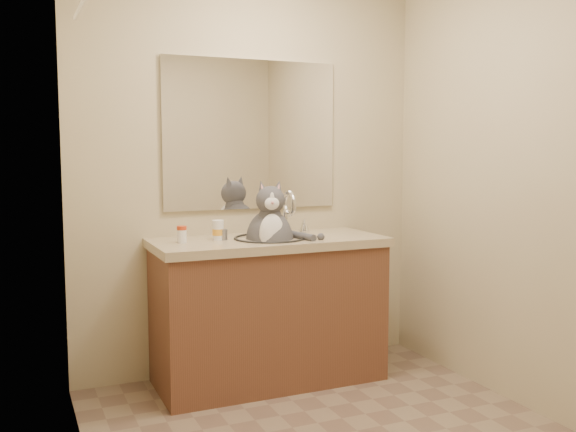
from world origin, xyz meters
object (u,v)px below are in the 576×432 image
object	(u,v)px
cat	(270,236)
pill_bottle_orange	(218,230)
grey_canister	(224,235)
pill_bottle_redcap	(182,234)

from	to	relation	value
cat	pill_bottle_orange	distance (m)	0.30
pill_bottle_orange	grey_canister	size ratio (longest dim) A/B	1.83
cat	pill_bottle_redcap	xyz separation A→B (m)	(-0.50, 0.05, 0.03)
pill_bottle_redcap	grey_canister	bearing A→B (deg)	3.04
cat	grey_canister	distance (m)	0.27
grey_canister	pill_bottle_orange	bearing A→B (deg)	152.63
cat	pill_bottle_orange	bearing A→B (deg)	179.26
cat	pill_bottle_orange	world-z (taller)	cat
cat	grey_canister	world-z (taller)	cat
pill_bottle_redcap	grey_canister	size ratio (longest dim) A/B	1.51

